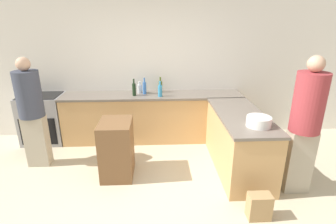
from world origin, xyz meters
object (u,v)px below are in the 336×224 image
Objects in this scene: island_table at (117,149)px; dish_soap_bottle at (160,90)px; person_by_range at (32,110)px; vinegar_bottle_clear at (140,88)px; range_oven at (44,119)px; person_at_peninsula at (305,123)px; mixing_bowl at (259,121)px; olive_oil_bottle at (160,86)px; wine_bottle_dark at (134,89)px; paper_bag at (259,206)px; water_bottle_blue at (145,88)px.

island_table is 1.40m from dish_soap_bottle.
vinegar_bottle_clear is at bearing 31.88° from person_by_range.
person_at_peninsula reaches higher than range_oven.
island_table is 1.48m from vinegar_bottle_clear.
person_at_peninsula reaches higher than mixing_bowl.
olive_oil_bottle is 2.22m from person_by_range.
person_by_range is (-1.49, -0.81, -0.10)m from wine_bottle_dark.
island_table is 2.07m from paper_bag.
person_by_range reaches higher than mixing_bowl.
island_table is 2.76× the size of wine_bottle_dark.
wine_bottle_dark is at bearing -117.17° from vinegar_bottle_clear.
paper_bag is (3.32, -2.25, -0.30)m from range_oven.
person_by_range is 5.40× the size of paper_bag.
mixing_bowl reaches higher than range_oven.
water_bottle_blue reaches higher than island_table.
island_table is 2.03m from mixing_bowl.
water_bottle_blue is at bearing 1.28° from range_oven.
island_table is 2.58m from person_at_peninsula.
olive_oil_bottle is at bearing 23.62° from wine_bottle_dark.
paper_bag is (1.50, -2.35, -0.83)m from vinegar_bottle_clear.
mixing_bowl is 1.08× the size of olive_oil_bottle.
olive_oil_bottle is 2.77m from paper_bag.
person_by_range is at bearing -148.12° from vinegar_bottle_clear.
wine_bottle_dark is (-1.73, 1.53, 0.06)m from mixing_bowl.
mixing_bowl is at bearing -41.50° from wine_bottle_dark.
paper_bag is (3.08, -1.37, -0.77)m from person_by_range.
vinegar_bottle_clear is (-1.64, 1.70, 0.02)m from mixing_bowl.
olive_oil_bottle is at bearing 133.80° from person_at_peninsula.
person_at_peninsula is (4.01, -1.72, 0.54)m from range_oven.
person_by_range is at bearing 167.36° from mixing_bowl.
olive_oil_bottle is 0.95× the size of wine_bottle_dark.
olive_oil_bottle is at bearing 27.33° from person_by_range.
dish_soap_bottle is 2.10m from person_by_range.
dish_soap_bottle reaches higher than paper_bag.
island_table is 2.68× the size of mixing_bowl.
water_bottle_blue is at bearing -33.94° from vinegar_bottle_clear.
water_bottle_blue is 1.91m from person_by_range.
range_oven is 1.02m from person_by_range.
island_table is at bearing -116.18° from olive_oil_bottle.
olive_oil_bottle is (0.68, 1.37, 0.60)m from island_table.
person_by_range reaches higher than dish_soap_bottle.
person_at_peninsula reaches higher than wine_bottle_dark.
water_bottle_blue is 2.82m from paper_bag.
island_table is at bearing -38.63° from range_oven.
water_bottle_blue is at bearing 28.70° from person_by_range.
dish_soap_bottle reaches higher than island_table.
wine_bottle_dark is 0.97× the size of paper_bag.
island_table is at bearing 169.16° from mixing_bowl.
person_by_range is at bearing 155.98° from paper_bag.
dish_soap_bottle is 0.87× the size of paper_bag.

